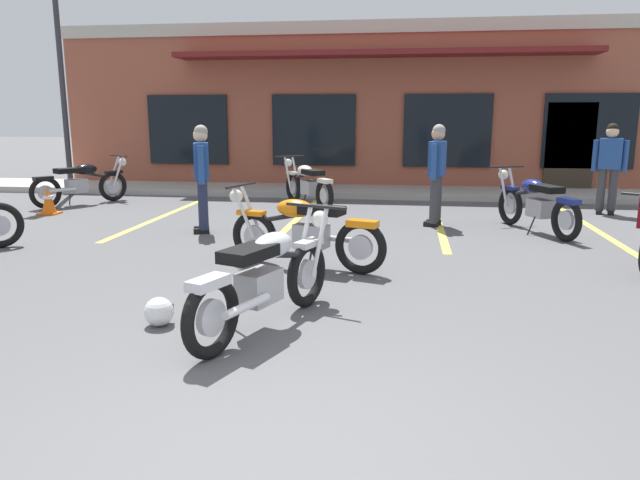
{
  "coord_description": "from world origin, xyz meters",
  "views": [
    {
      "loc": [
        0.66,
        -2.7,
        1.83
      ],
      "look_at": [
        -0.21,
        3.33,
        0.55
      ],
      "focal_mm": 33.64,
      "sensor_mm": 36.0,
      "label": 1
    }
  ],
  "objects": [
    {
      "name": "person_in_shorts_foreground",
      "position": [
        -2.48,
        6.25,
        0.95
      ],
      "size": [
        0.36,
        0.6,
        1.68
      ],
      "color": "black",
      "rests_on": "ground_plane"
    },
    {
      "name": "traffic_cone",
      "position": [
        -5.93,
        7.53,
        0.26
      ],
      "size": [
        0.34,
        0.34,
        0.53
      ],
      "color": "orange",
      "rests_on": "ground_plane"
    },
    {
      "name": "person_near_building",
      "position": [
        4.37,
        9.04,
        0.95
      ],
      "size": [
        0.61,
        0.35,
        1.68
      ],
      "color": "black",
      "rests_on": "ground_plane"
    },
    {
      "name": "parking_lot_lamp_post",
      "position": [
        -6.99,
        10.02,
        3.45
      ],
      "size": [
        0.24,
        0.76,
        5.39
      ],
      "color": "#2D2D33",
      "rests_on": "ground_plane"
    },
    {
      "name": "motorcycle_blue_standard",
      "position": [
        -5.94,
        8.75,
        0.46
      ],
      "size": [
        1.41,
        1.83,
        0.98
      ],
      "color": "black",
      "rests_on": "ground_plane"
    },
    {
      "name": "motorcycle_orange_scrambler",
      "position": [
        -1.28,
        9.1,
        0.46
      ],
      "size": [
        1.43,
        1.82,
        0.98
      ],
      "color": "black",
      "rests_on": "ground_plane"
    },
    {
      "name": "brick_storefront_building",
      "position": [
        0.0,
        14.74,
        2.0
      ],
      "size": [
        15.95,
        6.47,
        3.98
      ],
      "color": "brown",
      "rests_on": "ground_plane"
    },
    {
      "name": "sidewalk_kerb",
      "position": [
        0.0,
        11.23,
        0.07
      ],
      "size": [
        22.0,
        1.8,
        0.14
      ],
      "primitive_type": "cube",
      "color": "#A8A59E",
      "rests_on": "ground_plane"
    },
    {
      "name": "person_by_back_row",
      "position": [
        1.16,
        7.35,
        0.95
      ],
      "size": [
        0.35,
        0.61,
        1.68
      ],
      "color": "black",
      "rests_on": "ground_plane"
    },
    {
      "name": "helmet_on_pavement",
      "position": [
        -1.46,
        2.07,
        0.13
      ],
      "size": [
        0.26,
        0.26,
        0.26
      ],
      "color": "silver",
      "rests_on": "ground_plane"
    },
    {
      "name": "motorcycle_foreground_classic",
      "position": [
        -0.51,
        2.15,
        0.46
      ],
      "size": [
        1.05,
        2.02,
        0.98
      ],
      "color": "black",
      "rests_on": "ground_plane"
    },
    {
      "name": "ground_plane",
      "position": [
        0.0,
        3.64,
        0.0
      ],
      "size": [
        80.0,
        80.0,
        0.0
      ],
      "primitive_type": "plane",
      "color": "#515154"
    },
    {
      "name": "motorcycle_silver_naked",
      "position": [
        -0.54,
        4.3,
        0.46
      ],
      "size": [
        2.05,
        0.95,
        0.98
      ],
      "color": "black",
      "rests_on": "ground_plane"
    },
    {
      "name": "painted_stall_lines",
      "position": [
        0.0,
        7.63,
        0.0
      ],
      "size": [
        7.57,
        4.8,
        0.01
      ],
      "color": "#DBCC4C",
      "rests_on": "ground_plane"
    },
    {
      "name": "motorcycle_green_cafe_racer",
      "position": [
        2.7,
        7.0,
        0.46
      ],
      "size": [
        1.14,
        1.98,
        0.98
      ],
      "color": "black",
      "rests_on": "ground_plane"
    }
  ]
}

